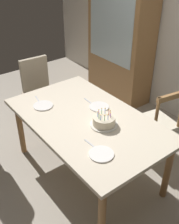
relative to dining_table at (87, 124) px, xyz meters
The scene contains 12 objects.
ground 0.67m from the dining_table, ahead, with size 6.40×6.40×0.00m, color #9E9384.
dining_table is the anchor object (origin of this frame).
birthday_cake 0.25m from the dining_table, 17.00° to the left, with size 0.28×0.28×0.16m.
plate_near_celebrant 0.55m from the dining_table, 153.79° to the right, with size 0.22×0.22×0.01m, color white.
plate_far_side 0.27m from the dining_table, 110.27° to the left, with size 0.22×0.22×0.01m, color white.
plate_near_guest 0.59m from the dining_table, 24.29° to the right, with size 0.22×0.22×0.01m, color white.
fork_near_celebrant 0.69m from the dining_table, 161.25° to the right, with size 0.18×0.02×0.01m, color silver.
fork_far_side 0.34m from the dining_table, 138.32° to the left, with size 0.18×0.02×0.01m, color silver.
fork_near_guest 0.44m from the dining_table, 31.75° to the right, with size 0.18×0.02×0.01m, color silver.
chair_spindle_back 0.91m from the dining_table, 73.08° to the left, with size 0.51×0.51×0.95m.
chair_upholstered 1.28m from the dining_table, behind, with size 0.47×0.46×0.95m.
china_cabinet 1.97m from the dining_table, 127.12° to the left, with size 1.10×0.45×1.90m.
Camera 1 is at (1.88, -1.41, 2.33)m, focal length 43.83 mm.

